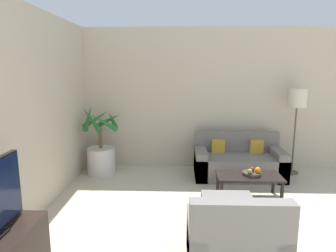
{
  "coord_description": "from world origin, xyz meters",
  "views": [
    {
      "loc": [
        -1.29,
        0.04,
        1.91
      ],
      "look_at": [
        -1.46,
        4.85,
        1.0
      ],
      "focal_mm": 32.0,
      "sensor_mm": 36.0,
      "label": 1
    }
  ],
  "objects_px": {
    "floor_lamp": "(297,102)",
    "ottoman": "(228,214)",
    "apple_red": "(252,169)",
    "apple_green": "(250,171)",
    "armchair": "(234,245)",
    "sofa_loveseat": "(238,162)",
    "coffee_table": "(249,178)",
    "fruit_bowl": "(252,173)",
    "potted_palm": "(101,152)",
    "orange_fruit": "(258,170)"
  },
  "relations": [
    {
      "from": "floor_lamp",
      "to": "armchair",
      "type": "bearing_deg",
      "value": -119.39
    },
    {
      "from": "apple_green",
      "to": "ottoman",
      "type": "relative_size",
      "value": 0.12
    },
    {
      "from": "apple_red",
      "to": "potted_palm",
      "type": "bearing_deg",
      "value": 159.18
    },
    {
      "from": "potted_palm",
      "to": "coffee_table",
      "type": "distance_m",
      "value": 2.69
    },
    {
      "from": "sofa_loveseat",
      "to": "apple_red",
      "type": "bearing_deg",
      "value": -88.56
    },
    {
      "from": "sofa_loveseat",
      "to": "armchair",
      "type": "xyz_separation_m",
      "value": [
        -0.55,
        -2.64,
        0.0
      ]
    },
    {
      "from": "ottoman",
      "to": "sofa_loveseat",
      "type": "bearing_deg",
      "value": 75.46
    },
    {
      "from": "potted_palm",
      "to": "orange_fruit",
      "type": "bearing_deg",
      "value": -21.27
    },
    {
      "from": "floor_lamp",
      "to": "apple_red",
      "type": "bearing_deg",
      "value": -132.82
    },
    {
      "from": "apple_red",
      "to": "orange_fruit",
      "type": "relative_size",
      "value": 0.84
    },
    {
      "from": "floor_lamp",
      "to": "orange_fruit",
      "type": "relative_size",
      "value": 19.0
    },
    {
      "from": "floor_lamp",
      "to": "sofa_loveseat",
      "type": "bearing_deg",
      "value": -169.86
    },
    {
      "from": "floor_lamp",
      "to": "armchair",
      "type": "height_order",
      "value": "floor_lamp"
    },
    {
      "from": "coffee_table",
      "to": "fruit_bowl",
      "type": "bearing_deg",
      "value": 11.24
    },
    {
      "from": "ottoman",
      "to": "armchair",
      "type": "bearing_deg",
      "value": -94.39
    },
    {
      "from": "apple_red",
      "to": "sofa_loveseat",
      "type": "bearing_deg",
      "value": 91.44
    },
    {
      "from": "sofa_loveseat",
      "to": "coffee_table",
      "type": "relative_size",
      "value": 1.64
    },
    {
      "from": "coffee_table",
      "to": "orange_fruit",
      "type": "bearing_deg",
      "value": -7.1
    },
    {
      "from": "sofa_loveseat",
      "to": "fruit_bowl",
      "type": "distance_m",
      "value": 0.95
    },
    {
      "from": "fruit_bowl",
      "to": "apple_green",
      "type": "xyz_separation_m",
      "value": [
        -0.05,
        -0.08,
        0.06
      ]
    },
    {
      "from": "fruit_bowl",
      "to": "apple_red",
      "type": "bearing_deg",
      "value": 71.83
    },
    {
      "from": "floor_lamp",
      "to": "fruit_bowl",
      "type": "bearing_deg",
      "value": -132.37
    },
    {
      "from": "orange_fruit",
      "to": "armchair",
      "type": "distance_m",
      "value": 1.8
    },
    {
      "from": "fruit_bowl",
      "to": "apple_red",
      "type": "distance_m",
      "value": 0.07
    },
    {
      "from": "floor_lamp",
      "to": "fruit_bowl",
      "type": "height_order",
      "value": "floor_lamp"
    },
    {
      "from": "floor_lamp",
      "to": "armchair",
      "type": "xyz_separation_m",
      "value": [
        -1.59,
        -2.82,
        -1.07
      ]
    },
    {
      "from": "apple_red",
      "to": "apple_green",
      "type": "xyz_separation_m",
      "value": [
        -0.06,
        -0.1,
        0.0
      ]
    },
    {
      "from": "sofa_loveseat",
      "to": "potted_palm",
      "type": "bearing_deg",
      "value": 178.84
    },
    {
      "from": "potted_palm",
      "to": "apple_red",
      "type": "height_order",
      "value": "potted_palm"
    },
    {
      "from": "potted_palm",
      "to": "coffee_table",
      "type": "height_order",
      "value": "potted_palm"
    },
    {
      "from": "apple_green",
      "to": "ottoman",
      "type": "bearing_deg",
      "value": -117.84
    },
    {
      "from": "apple_green",
      "to": "armchair",
      "type": "height_order",
      "value": "armchair"
    },
    {
      "from": "orange_fruit",
      "to": "armchair",
      "type": "bearing_deg",
      "value": -110.95
    },
    {
      "from": "armchair",
      "to": "floor_lamp",
      "type": "bearing_deg",
      "value": 60.61
    },
    {
      "from": "apple_red",
      "to": "armchair",
      "type": "xyz_separation_m",
      "value": [
        -0.57,
        -1.72,
        -0.17
      ]
    },
    {
      "from": "potted_palm",
      "to": "armchair",
      "type": "bearing_deg",
      "value": -53.74
    },
    {
      "from": "apple_green",
      "to": "orange_fruit",
      "type": "bearing_deg",
      "value": 22.85
    },
    {
      "from": "apple_green",
      "to": "ottoman",
      "type": "distance_m",
      "value": 1.01
    },
    {
      "from": "fruit_bowl",
      "to": "apple_red",
      "type": "relative_size",
      "value": 3.94
    },
    {
      "from": "apple_red",
      "to": "orange_fruit",
      "type": "xyz_separation_m",
      "value": [
        0.07,
        -0.05,
        0.01
      ]
    },
    {
      "from": "potted_palm",
      "to": "apple_green",
      "type": "distance_m",
      "value": 2.71
    },
    {
      "from": "potted_palm",
      "to": "armchair",
      "type": "xyz_separation_m",
      "value": [
        1.97,
        -2.69,
        -0.14
      ]
    },
    {
      "from": "floor_lamp",
      "to": "apple_green",
      "type": "bearing_deg",
      "value": -131.77
    },
    {
      "from": "potted_palm",
      "to": "orange_fruit",
      "type": "xyz_separation_m",
      "value": [
        2.61,
        -1.02,
        0.04
      ]
    },
    {
      "from": "sofa_loveseat",
      "to": "ottoman",
      "type": "height_order",
      "value": "sofa_loveseat"
    },
    {
      "from": "floor_lamp",
      "to": "ottoman",
      "type": "height_order",
      "value": "floor_lamp"
    },
    {
      "from": "potted_palm",
      "to": "apple_red",
      "type": "xyz_separation_m",
      "value": [
        2.54,
        -0.97,
        0.03
      ]
    },
    {
      "from": "potted_palm",
      "to": "apple_red",
      "type": "bearing_deg",
      "value": -20.82
    },
    {
      "from": "ottoman",
      "to": "floor_lamp",
      "type": "bearing_deg",
      "value": 53.47
    },
    {
      "from": "apple_red",
      "to": "armchair",
      "type": "height_order",
      "value": "armchair"
    }
  ]
}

